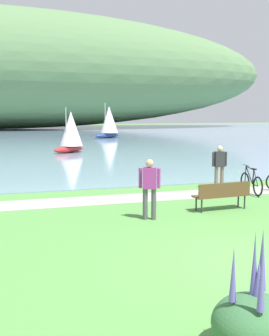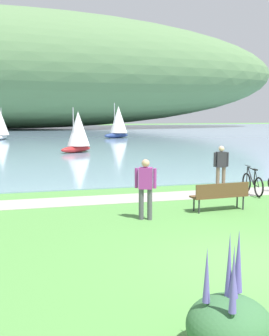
{
  "view_description": "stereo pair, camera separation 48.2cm",
  "coord_description": "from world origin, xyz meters",
  "px_view_note": "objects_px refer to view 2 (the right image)",
  "views": [
    {
      "loc": [
        -4.86,
        -6.98,
        3.0
      ],
      "look_at": [
        -0.51,
        7.35,
        1.0
      ],
      "focal_mm": 44.68,
      "sensor_mm": 36.0,
      "label": 1
    },
    {
      "loc": [
        -4.4,
        -7.11,
        3.0
      ],
      "look_at": [
        -0.51,
        7.35,
        1.0
      ],
      "focal_mm": 44.68,
      "sensor_mm": 36.0,
      "label": 2
    }
  ],
  "objects_px": {
    "park_bench_near_camera": "(220,194)",
    "sailboat_nearest_to_shore": "(118,122)",
    "bicycle_leaning_near_bench": "(252,183)",
    "person_on_the_grass": "(146,185)",
    "sailboat_toward_hillside": "(1,125)",
    "person_at_shoreline": "(221,165)",
    "sailboat_mid_bay": "(78,131)"
  },
  "relations": [
    {
      "from": "sailboat_toward_hillside",
      "to": "sailboat_nearest_to_shore",
      "type": "bearing_deg",
      "value": -1.88
    },
    {
      "from": "sailboat_mid_bay",
      "to": "sailboat_toward_hillside",
      "type": "height_order",
      "value": "sailboat_toward_hillside"
    },
    {
      "from": "person_on_the_grass",
      "to": "sailboat_mid_bay",
      "type": "distance_m",
      "value": 20.12
    },
    {
      "from": "park_bench_near_camera",
      "to": "sailboat_nearest_to_shore",
      "type": "relative_size",
      "value": 0.45
    },
    {
      "from": "bicycle_leaning_near_bench",
      "to": "park_bench_near_camera",
      "type": "bearing_deg",
      "value": -138.26
    },
    {
      "from": "person_at_shoreline",
      "to": "sailboat_toward_hillside",
      "type": "bearing_deg",
      "value": 106.2
    },
    {
      "from": "sailboat_nearest_to_shore",
      "to": "sailboat_mid_bay",
      "type": "distance_m",
      "value": 17.81
    },
    {
      "from": "bicycle_leaning_near_bench",
      "to": "person_at_shoreline",
      "type": "height_order",
      "value": "person_at_shoreline"
    },
    {
      "from": "sailboat_toward_hillside",
      "to": "person_on_the_grass",
      "type": "bearing_deg",
      "value": -81.52
    },
    {
      "from": "sailboat_mid_bay",
      "to": "person_at_shoreline",
      "type": "bearing_deg",
      "value": -78.2
    },
    {
      "from": "person_on_the_grass",
      "to": "sailboat_toward_hillside",
      "type": "bearing_deg",
      "value": 98.48
    },
    {
      "from": "person_at_shoreline",
      "to": "sailboat_toward_hillside",
      "type": "relative_size",
      "value": 0.49
    },
    {
      "from": "sailboat_nearest_to_shore",
      "to": "person_on_the_grass",
      "type": "bearing_deg",
      "value": -101.66
    },
    {
      "from": "park_bench_near_camera",
      "to": "bicycle_leaning_near_bench",
      "type": "height_order",
      "value": "bicycle_leaning_near_bench"
    },
    {
      "from": "sailboat_mid_bay",
      "to": "sailboat_toward_hillside",
      "type": "distance_m",
      "value": 18.0
    },
    {
      "from": "park_bench_near_camera",
      "to": "bicycle_leaning_near_bench",
      "type": "xyz_separation_m",
      "value": [
        2.35,
        2.1,
        -0.12
      ]
    },
    {
      "from": "bicycle_leaning_near_bench",
      "to": "person_on_the_grass",
      "type": "xyz_separation_m",
      "value": [
        -4.86,
        -2.51,
        0.58
      ]
    },
    {
      "from": "person_at_shoreline",
      "to": "sailboat_mid_bay",
      "type": "bearing_deg",
      "value": 101.8
    },
    {
      "from": "park_bench_near_camera",
      "to": "person_on_the_grass",
      "type": "xyz_separation_m",
      "value": [
        -2.51,
        -0.41,
        0.46
      ]
    },
    {
      "from": "person_at_shoreline",
      "to": "sailboat_toward_hillside",
      "type": "xyz_separation_m",
      "value": [
        -9.67,
        33.29,
        0.69
      ]
    },
    {
      "from": "park_bench_near_camera",
      "to": "person_on_the_grass",
      "type": "relative_size",
      "value": 1.07
    },
    {
      "from": "person_on_the_grass",
      "to": "sailboat_toward_hillside",
      "type": "xyz_separation_m",
      "value": [
        -5.51,
        36.98,
        0.69
      ]
    },
    {
      "from": "person_at_shoreline",
      "to": "sailboat_nearest_to_shore",
      "type": "xyz_separation_m",
      "value": [
        3.38,
        32.86,
        0.96
      ]
    },
    {
      "from": "park_bench_near_camera",
      "to": "sailboat_nearest_to_shore",
      "type": "height_order",
      "value": "sailboat_nearest_to_shore"
    },
    {
      "from": "sailboat_toward_hillside",
      "to": "park_bench_near_camera",
      "type": "bearing_deg",
      "value": -77.63
    },
    {
      "from": "bicycle_leaning_near_bench",
      "to": "sailboat_toward_hillside",
      "type": "relative_size",
      "value": 0.51
    },
    {
      "from": "bicycle_leaning_near_bench",
      "to": "person_at_shoreline",
      "type": "bearing_deg",
      "value": 120.59
    },
    {
      "from": "person_on_the_grass",
      "to": "sailboat_mid_bay",
      "type": "xyz_separation_m",
      "value": [
        0.73,
        20.1,
        0.63
      ]
    },
    {
      "from": "bicycle_leaning_near_bench",
      "to": "person_on_the_grass",
      "type": "bearing_deg",
      "value": -152.67
    },
    {
      "from": "sailboat_mid_bay",
      "to": "person_on_the_grass",
      "type": "bearing_deg",
      "value": -92.09
    },
    {
      "from": "bicycle_leaning_near_bench",
      "to": "sailboat_mid_bay",
      "type": "xyz_separation_m",
      "value": [
        -4.12,
        17.59,
        1.21
      ]
    },
    {
      "from": "person_on_the_grass",
      "to": "sailboat_nearest_to_shore",
      "type": "xyz_separation_m",
      "value": [
        7.54,
        36.55,
        0.96
      ]
    }
  ]
}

